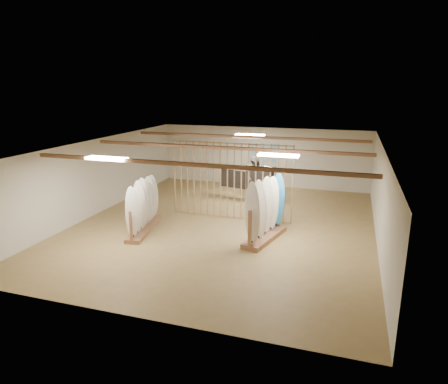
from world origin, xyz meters
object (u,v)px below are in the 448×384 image
(rack_left, at_px, (143,213))
(shopper_a, at_px, (254,173))
(clothing_rack_b, at_px, (259,176))
(rack_right, at_px, (265,218))
(shopper_b, at_px, (256,176))
(clothing_rack_a, at_px, (235,178))

(rack_left, xyz_separation_m, shopper_a, (2.41, 5.61, 0.38))
(shopper_a, bearing_deg, clothing_rack_b, 153.79)
(rack_left, height_order, clothing_rack_b, rack_left)
(rack_left, xyz_separation_m, rack_right, (4.04, 0.43, 0.10))
(rack_left, relative_size, shopper_b, 1.33)
(shopper_a, bearing_deg, clothing_rack_a, 84.94)
(rack_left, bearing_deg, clothing_rack_a, 58.53)
(rack_right, height_order, shopper_a, rack_right)
(clothing_rack_b, bearing_deg, rack_left, -94.28)
(clothing_rack_a, height_order, shopper_b, shopper_b)
(clothing_rack_b, distance_m, shopper_a, 0.64)
(rack_left, bearing_deg, clothing_rack_b, 50.62)
(clothing_rack_a, relative_size, clothing_rack_b, 0.91)
(rack_left, distance_m, shopper_a, 6.12)
(rack_right, height_order, clothing_rack_a, rack_right)
(rack_left, distance_m, clothing_rack_b, 5.79)
(rack_left, height_order, clothing_rack_a, rack_left)
(rack_left, bearing_deg, shopper_a, 55.93)
(rack_left, bearing_deg, rack_right, -4.71)
(clothing_rack_a, height_order, shopper_a, shopper_a)
(clothing_rack_a, xyz_separation_m, shopper_b, (0.82, 0.39, 0.08))
(rack_right, distance_m, clothing_rack_a, 4.86)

